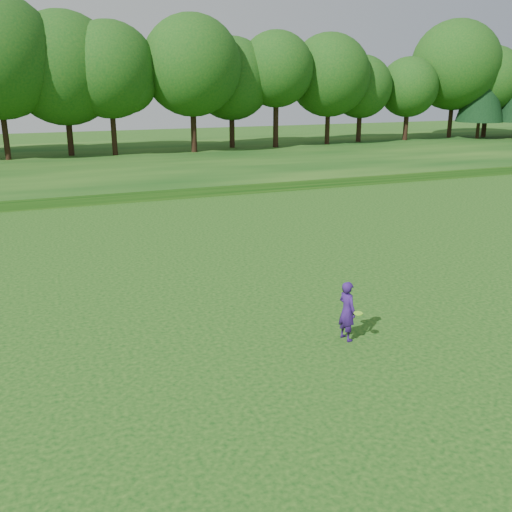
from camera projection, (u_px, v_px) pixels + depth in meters
name	position (u px, v px, depth m)	size (l,w,h in m)	color
ground	(260.00, 334.00, 15.57)	(140.00, 140.00, 0.00)	#0B3B0F
berm	(102.00, 163.00, 45.70)	(130.00, 30.00, 0.60)	#0B3B0F
walking_path	(132.00, 199.00, 33.34)	(130.00, 1.60, 0.04)	gray
treeline	(88.00, 62.00, 46.97)	(104.00, 7.00, 15.00)	#104713
woman	(347.00, 311.00, 15.01)	(0.48, 0.83, 1.63)	#341768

